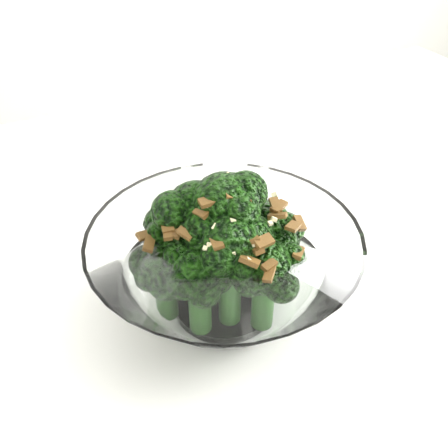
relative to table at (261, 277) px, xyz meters
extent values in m
cube|color=white|center=(0.00, 0.00, 0.05)|extent=(1.37, 1.09, 0.04)
cylinder|color=white|center=(0.43, 0.47, -0.33)|extent=(0.04, 0.04, 0.71)
cylinder|color=white|center=(-0.06, -0.10, 0.07)|extent=(0.09, 0.09, 0.01)
cylinder|color=#1F5015|center=(-0.12, -0.11, 0.10)|extent=(0.02, 0.02, 0.04)
sphere|color=#18440C|center=(-0.12, -0.11, 0.13)|extent=(0.04, 0.04, 0.04)
cylinder|color=#1F5015|center=(-0.04, -0.14, 0.11)|extent=(0.02, 0.02, 0.05)
sphere|color=#18440C|center=(-0.04, -0.14, 0.15)|extent=(0.05, 0.05, 0.05)
cylinder|color=#1F5015|center=(-0.02, -0.07, 0.10)|extent=(0.02, 0.02, 0.04)
sphere|color=#18440C|center=(-0.02, -0.07, 0.13)|extent=(0.04, 0.04, 0.04)
cylinder|color=#1F5015|center=(-0.03, -0.10, 0.11)|extent=(0.02, 0.02, 0.06)
sphere|color=#18440C|center=(-0.03, -0.10, 0.15)|extent=(0.05, 0.05, 0.05)
cylinder|color=#1F5015|center=(-0.06, -0.05, 0.10)|extent=(0.02, 0.02, 0.05)
sphere|color=#18440C|center=(-0.06, -0.05, 0.14)|extent=(0.04, 0.04, 0.04)
cylinder|color=#1F5015|center=(-0.08, -0.09, 0.12)|extent=(0.02, 0.02, 0.08)
sphere|color=#18440C|center=(-0.08, -0.09, 0.17)|extent=(0.05, 0.05, 0.05)
cylinder|color=#1F5015|center=(-0.10, -0.08, 0.11)|extent=(0.02, 0.02, 0.06)
sphere|color=#18440C|center=(-0.10, -0.08, 0.15)|extent=(0.05, 0.05, 0.05)
cylinder|color=#1F5015|center=(-0.09, -0.13, 0.11)|extent=(0.02, 0.02, 0.05)
sphere|color=#18440C|center=(-0.09, -0.13, 0.14)|extent=(0.04, 0.04, 0.04)
cylinder|color=#1F5015|center=(-0.06, -0.10, 0.12)|extent=(0.02, 0.02, 0.09)
sphere|color=#18440C|center=(-0.06, -0.10, 0.18)|extent=(0.05, 0.05, 0.05)
cylinder|color=#1F5015|center=(-0.06, -0.13, 0.12)|extent=(0.02, 0.02, 0.08)
sphere|color=#18440C|center=(-0.06, -0.13, 0.17)|extent=(0.05, 0.05, 0.05)
cube|color=brown|center=(-0.04, -0.16, 0.16)|extent=(0.01, 0.02, 0.01)
cube|color=brown|center=(-0.02, -0.10, 0.18)|extent=(0.01, 0.02, 0.01)
cube|color=brown|center=(-0.02, -0.10, 0.18)|extent=(0.02, 0.02, 0.00)
cube|color=brown|center=(-0.11, -0.11, 0.18)|extent=(0.01, 0.02, 0.01)
cube|color=brown|center=(-0.04, -0.15, 0.16)|extent=(0.01, 0.01, 0.01)
cube|color=brown|center=(-0.06, -0.11, 0.20)|extent=(0.01, 0.01, 0.01)
cube|color=brown|center=(-0.02, -0.11, 0.18)|extent=(0.02, 0.01, 0.01)
cube|color=brown|center=(-0.10, -0.10, 0.18)|extent=(0.01, 0.02, 0.01)
cube|color=brown|center=(-0.05, -0.14, 0.18)|extent=(0.02, 0.01, 0.01)
cube|color=brown|center=(-0.05, -0.06, 0.17)|extent=(0.01, 0.02, 0.01)
cube|color=brown|center=(-0.13, -0.10, 0.16)|extent=(0.02, 0.01, 0.01)
cube|color=brown|center=(-0.04, -0.14, 0.18)|extent=(0.02, 0.01, 0.01)
cube|color=brown|center=(-0.05, -0.11, 0.20)|extent=(0.02, 0.01, 0.01)
cube|color=brown|center=(-0.10, -0.11, 0.17)|extent=(0.01, 0.02, 0.01)
cube|color=brown|center=(-0.10, -0.07, 0.17)|extent=(0.02, 0.01, 0.01)
cube|color=brown|center=(-0.08, -0.14, 0.18)|extent=(0.01, 0.01, 0.00)
cube|color=brown|center=(-0.05, -0.12, 0.20)|extent=(0.02, 0.01, 0.01)
cube|color=brown|center=(-0.08, -0.12, 0.19)|extent=(0.01, 0.01, 0.01)
cube|color=brown|center=(-0.12, -0.11, 0.16)|extent=(0.01, 0.02, 0.01)
cube|color=brown|center=(-0.05, -0.05, 0.18)|extent=(0.01, 0.02, 0.01)
cube|color=brown|center=(-0.01, -0.12, 0.17)|extent=(0.02, 0.02, 0.01)
cube|color=brown|center=(-0.01, -0.14, 0.16)|extent=(0.02, 0.02, 0.01)
cube|color=brown|center=(-0.05, -0.10, 0.20)|extent=(0.02, 0.02, 0.01)
cube|color=brown|center=(-0.05, -0.14, 0.17)|extent=(0.01, 0.02, 0.01)
cube|color=brown|center=(-0.08, -0.11, 0.20)|extent=(0.02, 0.01, 0.00)
cube|color=brown|center=(-0.06, -0.08, 0.19)|extent=(0.02, 0.02, 0.01)
cube|color=brown|center=(-0.11, -0.12, 0.17)|extent=(0.01, 0.01, 0.00)
cube|color=brown|center=(-0.10, -0.12, 0.18)|extent=(0.01, 0.01, 0.01)
cube|color=brown|center=(-0.04, -0.10, 0.19)|extent=(0.02, 0.01, 0.01)
cube|color=brown|center=(-0.05, -0.15, 0.17)|extent=(0.02, 0.02, 0.01)
cube|color=brown|center=(0.00, -0.11, 0.17)|extent=(0.01, 0.02, 0.01)
cube|color=brown|center=(-0.06, -0.04, 0.17)|extent=(0.01, 0.01, 0.01)
cube|color=beige|center=(-0.08, -0.11, 0.20)|extent=(0.01, 0.01, 0.00)
cube|color=beige|center=(-0.02, -0.07, 0.17)|extent=(0.01, 0.01, 0.00)
cube|color=beige|center=(-0.06, -0.13, 0.19)|extent=(0.00, 0.00, 0.00)
cube|color=beige|center=(-0.07, -0.13, 0.18)|extent=(0.01, 0.01, 0.01)
cube|color=beige|center=(-0.08, -0.11, 0.20)|extent=(0.01, 0.01, 0.01)
cube|color=beige|center=(-0.05, -0.07, 0.19)|extent=(0.01, 0.01, 0.00)
cube|color=beige|center=(-0.06, -0.07, 0.19)|extent=(0.01, 0.01, 0.01)
cube|color=beige|center=(-0.10, -0.06, 0.17)|extent=(0.00, 0.00, 0.00)
cube|color=beige|center=(-0.05, -0.05, 0.17)|extent=(0.01, 0.01, 0.01)
cube|color=beige|center=(-0.03, -0.12, 0.18)|extent=(0.00, 0.00, 0.00)
cube|color=beige|center=(-0.03, -0.05, 0.17)|extent=(0.01, 0.01, 0.01)
cube|color=beige|center=(-0.07, -0.15, 0.17)|extent=(0.01, 0.00, 0.00)
cube|color=beige|center=(-0.07, -0.06, 0.18)|extent=(0.01, 0.01, 0.00)
cube|color=beige|center=(-0.08, -0.10, 0.20)|extent=(0.01, 0.01, 0.01)
cube|color=beige|center=(-0.02, -0.08, 0.17)|extent=(0.01, 0.01, 0.01)
cube|color=beige|center=(-0.10, -0.06, 0.16)|extent=(0.01, 0.01, 0.01)
cube|color=beige|center=(-0.11, -0.11, 0.17)|extent=(0.01, 0.01, 0.01)
cube|color=beige|center=(-0.03, -0.12, 0.18)|extent=(0.01, 0.01, 0.01)
cube|color=beige|center=(-0.08, -0.14, 0.18)|extent=(0.01, 0.01, 0.00)
cube|color=beige|center=(-0.08, -0.14, 0.17)|extent=(0.00, 0.01, 0.00)
cube|color=beige|center=(-0.04, -0.12, 0.19)|extent=(0.01, 0.01, 0.00)
cube|color=beige|center=(-0.10, -0.09, 0.18)|extent=(0.01, 0.01, 0.00)
cube|color=beige|center=(-0.05, -0.13, 0.19)|extent=(0.00, 0.00, 0.00)
cube|color=beige|center=(-0.05, -0.05, 0.17)|extent=(0.00, 0.01, 0.00)
cube|color=beige|center=(-0.05, -0.15, 0.17)|extent=(0.01, 0.01, 0.01)
cube|color=beige|center=(-0.05, -0.14, 0.17)|extent=(0.00, 0.00, 0.00)
cube|color=beige|center=(-0.05, -0.09, 0.20)|extent=(0.01, 0.01, 0.01)
cube|color=beige|center=(-0.05, -0.08, 0.19)|extent=(0.01, 0.01, 0.01)
cube|color=beige|center=(-0.06, -0.09, 0.20)|extent=(0.01, 0.01, 0.01)
camera|label=1|loc=(-0.12, -0.41, 0.41)|focal=40.00mm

